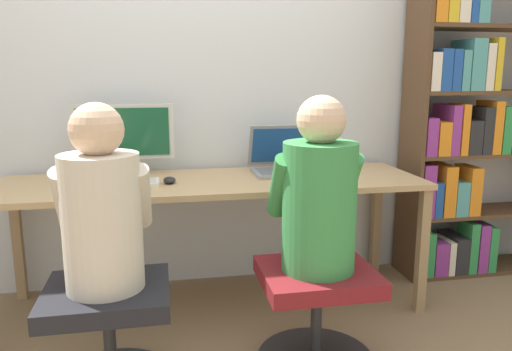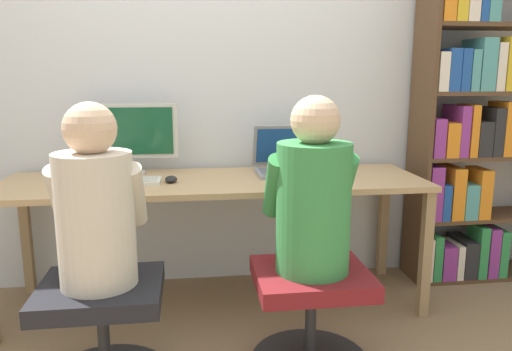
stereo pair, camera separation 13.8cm
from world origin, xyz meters
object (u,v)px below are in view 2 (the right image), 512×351
(desktop_monitor, at_px, (128,136))
(office_chair_left, at_px, (103,328))
(laptop, at_px, (286,163))
(person_at_monitor, at_px, (95,206))
(person_at_laptop, at_px, (313,196))
(office_chair_right, at_px, (311,312))
(bookshelf, at_px, (475,135))
(keyboard, at_px, (120,182))

(desktop_monitor, height_order, office_chair_left, desktop_monitor)
(office_chair_left, bearing_deg, laptop, 42.31)
(desktop_monitor, xyz_separation_m, person_at_monitor, (-0.03, -0.87, -0.16))
(office_chair_left, distance_m, person_at_laptop, 0.99)
(person_at_monitor, height_order, person_at_laptop, person_at_laptop)
(laptop, distance_m, person_at_monitor, 1.20)
(office_chair_right, bearing_deg, bookshelf, 34.84)
(keyboard, xyz_separation_m, office_chair_right, (0.85, -0.60, -0.46))
(office_chair_left, bearing_deg, person_at_laptop, 1.92)
(keyboard, xyz_separation_m, office_chair_left, (-0.01, -0.63, -0.46))
(desktop_monitor, height_order, office_chair_right, desktop_monitor)
(laptop, xyz_separation_m, office_chair_right, (-0.04, -0.79, -0.50))
(office_chair_left, relative_size, person_at_monitor, 0.71)
(keyboard, xyz_separation_m, person_at_laptop, (0.85, -0.60, 0.05))
(laptop, xyz_separation_m, office_chair_left, (-0.89, -0.81, -0.50))
(laptop, xyz_separation_m, keyboard, (-0.88, -0.18, -0.04))
(bookshelf, bearing_deg, person_at_laptop, -145.34)
(laptop, height_order, keyboard, laptop)
(office_chair_right, relative_size, person_at_laptop, 0.70)
(desktop_monitor, relative_size, office_chair_left, 1.06)
(desktop_monitor, relative_size, person_at_monitor, 0.76)
(laptop, relative_size, person_at_monitor, 0.51)
(laptop, height_order, office_chair_right, laptop)
(office_chair_right, xyz_separation_m, bookshelf, (1.18, 0.82, 0.64))
(person_at_laptop, xyz_separation_m, bookshelf, (1.18, 0.82, 0.13))
(desktop_monitor, bearing_deg, person_at_monitor, -92.04)
(desktop_monitor, xyz_separation_m, laptop, (0.86, -0.07, -0.16))
(laptop, distance_m, bookshelf, 1.15)
(keyboard, height_order, person_at_monitor, person_at_monitor)
(keyboard, bearing_deg, office_chair_left, -90.69)
(laptop, bearing_deg, desktop_monitor, 175.42)
(office_chair_right, xyz_separation_m, person_at_monitor, (-0.85, -0.02, 0.50))
(keyboard, bearing_deg, person_at_laptop, -35.23)
(laptop, distance_m, office_chair_left, 1.31)
(person_at_monitor, relative_size, person_at_laptop, 0.98)
(keyboard, distance_m, office_chair_left, 0.78)
(office_chair_right, distance_m, bookshelf, 1.58)
(desktop_monitor, relative_size, bookshelf, 0.28)
(office_chair_left, bearing_deg, bookshelf, 22.58)
(office_chair_right, height_order, person_at_monitor, person_at_monitor)
(laptop, height_order, person_at_laptop, person_at_laptop)
(office_chair_left, xyz_separation_m, bookshelf, (2.04, 0.85, 0.64))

